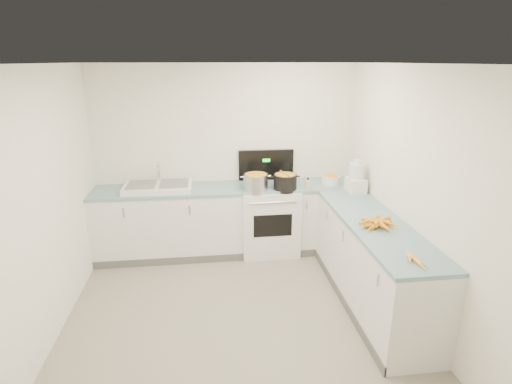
{
  "coord_description": "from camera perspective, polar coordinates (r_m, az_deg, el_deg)",
  "views": [
    {
      "loc": [
        -0.25,
        -3.33,
        2.53
      ],
      "look_at": [
        0.3,
        1.1,
        1.05
      ],
      "focal_mm": 28.0,
      "sensor_mm": 36.0,
      "label": 1
    }
  ],
  "objects": [
    {
      "name": "peelings",
      "position": [
        5.29,
        -16.15,
        1.0
      ],
      "size": [
        0.23,
        0.27,
        0.01
      ],
      "color": "tan",
      "rests_on": "sink"
    },
    {
      "name": "counter_right",
      "position": [
        4.51,
        16.22,
        -9.64
      ],
      "size": [
        0.62,
        2.2,
        0.94
      ],
      "color": "white",
      "rests_on": "ground"
    },
    {
      "name": "mixing_bowl",
      "position": [
        5.47,
        10.62,
        1.73
      ],
      "size": [
        0.26,
        0.26,
        0.11
      ],
      "primitive_type": "cylinder",
      "rotation": [
        0.0,
        0.0,
        0.07
      ],
      "color": "white",
      "rests_on": "counter_back"
    },
    {
      "name": "extract_bottle",
      "position": [
        5.24,
        7.41,
        1.19
      ],
      "size": [
        0.05,
        0.05,
        0.12
      ],
      "primitive_type": "cylinder",
      "color": "#593319",
      "rests_on": "counter_back"
    },
    {
      "name": "spice_jar",
      "position": [
        5.21,
        7.36,
        0.99
      ],
      "size": [
        0.06,
        0.06,
        0.1
      ],
      "primitive_type": "cylinder",
      "color": "#E5B266",
      "rests_on": "counter_back"
    },
    {
      "name": "black_pot",
      "position": [
        5.16,
        4.18,
        1.37
      ],
      "size": [
        0.39,
        0.39,
        0.21
      ],
      "primitive_type": "cylinder",
      "rotation": [
        0.0,
        0.0,
        0.37
      ],
      "color": "black",
      "rests_on": "stove"
    },
    {
      "name": "food_processor",
      "position": [
        5.16,
        14.13,
        1.89
      ],
      "size": [
        0.22,
        0.26,
        0.42
      ],
      "color": "white",
      "rests_on": "counter_right"
    },
    {
      "name": "counter_back",
      "position": [
        5.44,
        -3.93,
        -3.95
      ],
      "size": [
        3.5,
        0.62,
        0.94
      ],
      "color": "white",
      "rests_on": "ground"
    },
    {
      "name": "wall_front",
      "position": [
        1.86,
        2.95,
        -25.04
      ],
      "size": [
        3.5,
        0.0,
        2.5
      ],
      "primitive_type": null,
      "rotation": [
        -1.57,
        0.0,
        0.0
      ],
      "color": "white",
      "rests_on": "ground"
    },
    {
      "name": "wooden_spoon",
      "position": [
        5.13,
        4.21,
        2.61
      ],
      "size": [
        0.09,
        0.34,
        0.01
      ],
      "primitive_type": "cylinder",
      "rotation": [
        1.57,
        0.0,
        0.21
      ],
      "color": "#AD7A47",
      "rests_on": "black_pot"
    },
    {
      "name": "sink",
      "position": [
        5.3,
        -13.81,
        0.78
      ],
      "size": [
        0.86,
        0.52,
        0.31
      ],
      "color": "white",
      "rests_on": "counter_back"
    },
    {
      "name": "ceiling",
      "position": [
        3.34,
        -2.91,
        17.83
      ],
      "size": [
        3.5,
        4.0,
        0.0
      ],
      "primitive_type": null,
      "rotation": [
        3.14,
        0.0,
        0.0
      ],
      "color": "white",
      "rests_on": "ground"
    },
    {
      "name": "wall_left",
      "position": [
        3.87,
        -29.45,
        -3.45
      ],
      "size": [
        0.0,
        4.0,
        2.5
      ],
      "primitive_type": null,
      "rotation": [
        1.57,
        0.0,
        1.57
      ],
      "color": "white",
      "rests_on": "ground"
    },
    {
      "name": "wall_right",
      "position": [
        4.09,
        22.66,
        -1.35
      ],
      "size": [
        0.0,
        4.0,
        2.5
      ],
      "primitive_type": null,
      "rotation": [
        1.57,
        0.0,
        -1.57
      ],
      "color": "white",
      "rests_on": "ground"
    },
    {
      "name": "floor",
      "position": [
        4.19,
        -2.33,
        -18.83
      ],
      "size": [
        3.5,
        4.0,
        0.0
      ],
      "primitive_type": null,
      "color": "gray",
      "rests_on": "ground"
    },
    {
      "name": "stove",
      "position": [
        5.48,
        1.84,
        -3.71
      ],
      "size": [
        0.76,
        0.65,
        1.36
      ],
      "color": "white",
      "rests_on": "ground"
    },
    {
      "name": "peeled_carrots",
      "position": [
        3.57,
        21.91,
        -9.15
      ],
      "size": [
        0.14,
        0.3,
        0.04
      ],
      "color": "#FFA326",
      "rests_on": "counter_right"
    },
    {
      "name": "steel_pot",
      "position": [
        5.11,
        -0.03,
        1.32
      ],
      "size": [
        0.4,
        0.4,
        0.23
      ],
      "primitive_type": "cylinder",
      "rotation": [
        0.0,
        0.0,
        -0.34
      ],
      "color": "silver",
      "rests_on": "stove"
    },
    {
      "name": "carrot_pile",
      "position": [
        4.19,
        16.93,
        -4.21
      ],
      "size": [
        0.4,
        0.45,
        0.09
      ],
      "color": "#FF9F1F",
      "rests_on": "counter_right"
    },
    {
      "name": "wall_back",
      "position": [
        5.49,
        -4.29,
        4.79
      ],
      "size": [
        3.5,
        0.0,
        2.5
      ],
      "primitive_type": null,
      "rotation": [
        1.57,
        0.0,
        0.0
      ],
      "color": "white",
      "rests_on": "ground"
    }
  ]
}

